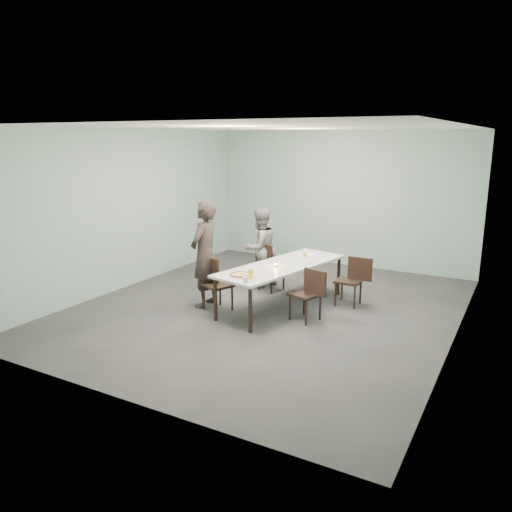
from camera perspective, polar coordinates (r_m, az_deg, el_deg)
The scene contains 16 objects.
ground at distance 8.60m, azimuth 1.33°, elevation -5.93°, with size 7.00×7.00×0.00m, color #333335.
room_shell at distance 8.16m, azimuth 1.41°, elevation 7.61°, with size 6.02×7.02×3.01m.
table at distance 8.46m, azimuth 2.98°, elevation -1.36°, with size 1.43×2.73×0.75m.
chair_near_left at distance 8.44m, azimuth -4.72°, elevation -2.77°, with size 0.65×0.54×0.87m.
chair_far_left at distance 9.49m, azimuth 1.39°, elevation -0.90°, with size 0.65×0.52×0.87m.
chair_near_right at distance 7.88m, azimuth 6.11°, elevation -4.00°, with size 0.65×0.53×0.87m.
chair_far_right at distance 8.73m, azimuth 11.06°, elevation -2.44°, with size 0.61×0.42×0.87m.
diner_near at distance 8.51m, azimuth -5.86°, elevation 0.21°, with size 0.67×0.44×1.83m, color black.
diner_far at distance 9.64m, azimuth 0.45°, elevation 0.96°, with size 0.75×0.58×1.54m, color slate.
pizza at distance 7.75m, azimuth -1.85°, elevation -2.16°, with size 0.34×0.34×0.04m.
side_plate at distance 7.85m, azimuth 0.90°, elevation -2.06°, with size 0.18×0.18×0.01m, color white.
beer_glass at distance 7.58m, azimuth -0.62°, elevation -2.07°, with size 0.08×0.08×0.15m, color gold.
water_tumbler at distance 7.38m, azimuth -1.22°, elevation -2.76°, with size 0.08×0.08×0.09m, color silver.
tealight at distance 8.31m, azimuth 2.25°, elevation -1.09°, with size 0.06×0.06×0.05m.
amber_tumbler at distance 9.03m, azimuth 5.53°, elevation 0.17°, with size 0.07×0.07×0.08m, color gold.
menu at distance 9.23m, azimuth 6.00°, elevation 0.22°, with size 0.30×0.22×0.01m, color silver.
Camera 1 is at (3.75, -7.19, 2.86)m, focal length 35.00 mm.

